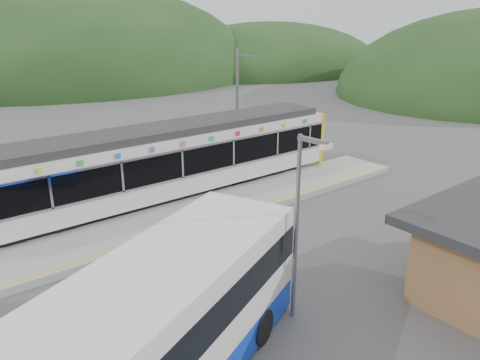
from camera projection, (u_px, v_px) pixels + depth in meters
ground at (232, 246)px, 18.80m from camera, size 120.00×120.00×0.00m
hills at (262, 180)px, 26.34m from camera, size 146.00×149.00×26.00m
platform at (188, 216)px, 21.20m from camera, size 26.00×3.20×0.30m
yellow_line at (204, 222)px, 20.18m from camera, size 26.00×0.10×0.01m
train at (158, 162)px, 22.60m from camera, size 20.44×3.01×3.74m
catenary_mast_east at (238, 106)px, 28.03m from camera, size 0.18×1.80×7.00m
lamp_post at (300, 215)px, 13.18m from camera, size 0.36×1.02×5.73m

